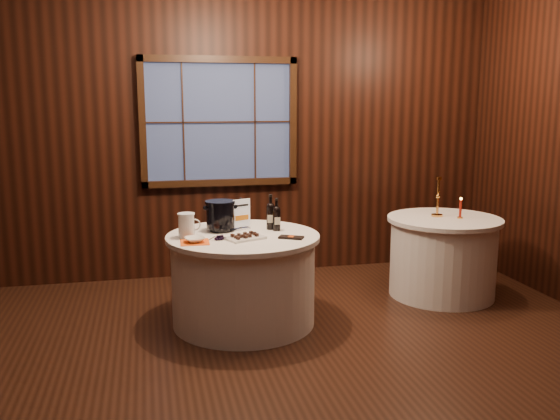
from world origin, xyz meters
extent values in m
plane|color=black|center=(0.00, 0.00, 0.00)|extent=(6.00, 6.00, 0.00)
cube|color=black|center=(0.00, 2.50, 1.50)|extent=(6.00, 0.02, 3.00)
cube|color=navy|center=(0.00, 2.47, 1.65)|extent=(1.50, 0.01, 1.20)
cylinder|color=silver|center=(0.00, 1.00, 0.36)|extent=(1.20, 1.20, 0.73)
cylinder|color=silver|center=(0.00, 1.00, 0.75)|extent=(1.28, 1.28, 0.04)
cylinder|color=silver|center=(2.00, 1.30, 0.36)|extent=(1.00, 1.00, 0.73)
cylinder|color=silver|center=(2.00, 1.30, 0.75)|extent=(1.08, 1.08, 0.04)
cube|color=silver|center=(0.02, 1.21, 0.78)|extent=(0.16, 0.13, 0.01)
cube|color=silver|center=(0.02, 1.21, 0.92)|extent=(0.02, 0.02, 0.26)
cube|color=white|center=(0.02, 1.20, 0.92)|extent=(0.16, 0.07, 0.24)
cylinder|color=black|center=(0.27, 1.16, 0.87)|extent=(0.07, 0.07, 0.20)
sphere|color=black|center=(0.27, 1.16, 0.97)|extent=(0.07, 0.07, 0.07)
cylinder|color=black|center=(0.27, 1.16, 1.02)|extent=(0.03, 0.03, 0.09)
cylinder|color=black|center=(0.27, 1.16, 1.06)|extent=(0.03, 0.03, 0.02)
cube|color=beige|center=(0.27, 1.12, 0.87)|extent=(0.05, 0.01, 0.07)
cylinder|color=black|center=(0.31, 1.10, 0.86)|extent=(0.07, 0.07, 0.18)
sphere|color=black|center=(0.31, 1.10, 0.95)|extent=(0.07, 0.07, 0.07)
cylinder|color=black|center=(0.31, 1.10, 1.00)|extent=(0.03, 0.03, 0.08)
cylinder|color=black|center=(0.31, 1.10, 1.04)|extent=(0.03, 0.03, 0.02)
cube|color=beige|center=(0.31, 1.06, 0.86)|extent=(0.05, 0.00, 0.06)
cylinder|color=black|center=(-0.16, 1.18, 0.79)|extent=(0.19, 0.19, 0.03)
cylinder|color=black|center=(-0.16, 1.18, 0.91)|extent=(0.24, 0.24, 0.21)
cylinder|color=black|center=(-0.16, 1.18, 1.02)|extent=(0.26, 0.26, 0.02)
cube|color=white|center=(-0.01, 0.84, 0.78)|extent=(0.36, 0.31, 0.02)
cube|color=black|center=(0.36, 0.78, 0.78)|extent=(0.22, 0.18, 0.02)
cylinder|color=#372B14|center=(-0.27, 0.86, 0.79)|extent=(0.06, 0.01, 0.03)
cylinder|color=white|center=(-0.46, 1.00, 0.87)|extent=(0.13, 0.13, 0.19)
cylinder|color=white|center=(-0.46, 1.00, 0.97)|extent=(0.14, 0.14, 0.01)
torus|color=white|center=(-0.40, 1.00, 0.88)|extent=(0.10, 0.02, 0.10)
cube|color=#E65213|center=(-0.41, 0.81, 0.77)|extent=(0.23, 0.23, 0.00)
imported|color=white|center=(-0.41, 0.81, 0.79)|extent=(0.18, 0.18, 0.04)
cylinder|color=gold|center=(1.96, 1.37, 0.78)|extent=(0.11, 0.11, 0.02)
cylinder|color=gold|center=(1.96, 1.37, 0.96)|extent=(0.02, 0.02, 0.34)
cylinder|color=gold|center=(1.96, 1.37, 1.14)|extent=(0.06, 0.06, 0.03)
cylinder|color=gold|center=(2.12, 1.23, 0.78)|extent=(0.05, 0.05, 0.01)
cylinder|color=#A21A0C|center=(2.12, 1.23, 0.86)|extent=(0.02, 0.02, 0.16)
sphere|color=#FFB23F|center=(2.12, 1.23, 0.96)|extent=(0.02, 0.02, 0.02)
camera|label=1|loc=(-0.76, -3.76, 1.87)|focal=38.00mm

